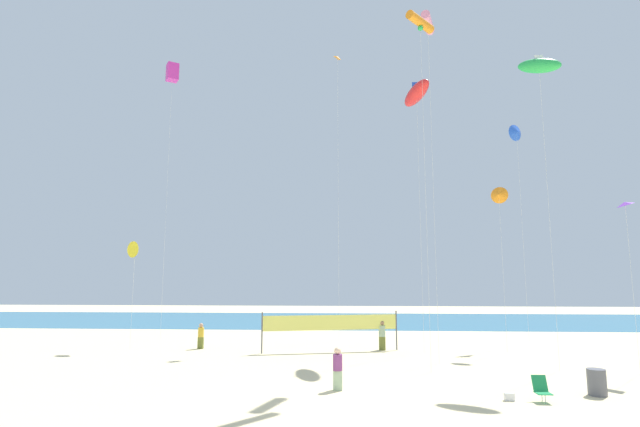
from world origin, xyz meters
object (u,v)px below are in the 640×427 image
(volleyball_net, at_px, (331,324))
(kite_green_inflatable, at_px, (539,66))
(beachgoer_mustard_shirt, at_px, (201,335))
(kite_magenta_box, at_px, (172,73))
(beachgoer_sage_shirt, at_px, (382,334))
(kite_orange_tube, at_px, (420,23))
(trash_barrel, at_px, (597,382))
(kite_yellow_delta, at_px, (135,250))
(folding_beach_chair, at_px, (541,388))
(kite_orange_diamond, at_px, (338,68))
(kite_violet_diamond, at_px, (625,205))
(beachgoer_plum_shirt, at_px, (338,367))
(kite_red_inflatable, at_px, (417,93))
(kite_orange_delta, at_px, (499,195))
(kite_blue_delta, at_px, (517,133))
(kite_pink_tube, at_px, (428,24))
(beach_handbag, at_px, (509,397))

(volleyball_net, distance_m, kite_green_inflatable, 18.56)
(beachgoer_mustard_shirt, xyz_separation_m, kite_magenta_box, (-4.38, 4.38, 19.64))
(beachgoer_sage_shirt, relative_size, kite_orange_tube, 0.10)
(beachgoer_mustard_shirt, xyz_separation_m, kite_green_inflatable, (19.46, -5.98, 14.62))
(kite_green_inflatable, bearing_deg, trash_barrel, -98.27)
(beachgoer_mustard_shirt, distance_m, kite_yellow_delta, 7.00)
(beachgoer_sage_shirt, xyz_separation_m, folding_beach_chair, (4.87, -11.93, -0.49))
(folding_beach_chair, bearing_deg, beachgoer_sage_shirt, 111.90)
(beachgoer_mustard_shirt, distance_m, kite_orange_diamond, 22.39)
(volleyball_net, height_order, kite_violet_diamond, kite_violet_diamond)
(beachgoer_plum_shirt, height_order, beachgoer_sage_shirt, beachgoer_sage_shirt)
(beachgoer_mustard_shirt, bearing_deg, kite_orange_tube, 166.55)
(kite_magenta_box, xyz_separation_m, kite_violet_diamond, (27.22, -10.91, -12.53))
(folding_beach_chair, relative_size, kite_red_inflatable, 0.05)
(kite_orange_delta, relative_size, kite_orange_diamond, 0.46)
(kite_orange_tube, relative_size, kite_green_inflatable, 1.11)
(kite_violet_diamond, bearing_deg, kite_blue_delta, 94.08)
(kite_yellow_delta, bearing_deg, volleyball_net, -1.94)
(trash_barrel, distance_m, kite_pink_tube, 20.12)
(beachgoer_mustard_shirt, distance_m, kite_blue_delta, 26.73)
(volleyball_net, relative_size, kite_yellow_delta, 1.21)
(kite_violet_diamond, xyz_separation_m, kite_orange_diamond, (-14.16, 11.65, 12.89))
(kite_pink_tube, bearing_deg, beachgoer_plum_shirt, -129.68)
(trash_barrel, height_order, kite_green_inflatable, kite_green_inflatable)
(beach_handbag, distance_m, kite_orange_diamond, 27.50)
(beachgoer_mustard_shirt, height_order, kite_green_inflatable, kite_green_inflatable)
(kite_pink_tube, distance_m, kite_red_inflatable, 4.79)
(kite_orange_diamond, bearing_deg, beachgoer_plum_shirt, -89.20)
(beachgoer_sage_shirt, distance_m, kite_green_inflatable, 17.66)
(trash_barrel, relative_size, kite_red_inflatable, 0.06)
(kite_orange_tube, height_order, kite_violet_diamond, kite_orange_tube)
(beach_handbag, height_order, kite_orange_delta, kite_orange_delta)
(kite_orange_tube, distance_m, kite_green_inflatable, 6.65)
(kite_orange_tube, height_order, kite_orange_diamond, kite_orange_diamond)
(beachgoer_mustard_shirt, bearing_deg, beach_handbag, 155.77)
(kite_magenta_box, bearing_deg, kite_orange_tube, -32.32)
(kite_red_inflatable, bearing_deg, kite_orange_delta, -0.71)
(kite_magenta_box, height_order, kite_orange_diamond, kite_orange_diamond)
(kite_pink_tube, bearing_deg, beachgoer_sage_shirt, 120.60)
(trash_barrel, height_order, kite_red_inflatable, kite_red_inflatable)
(kite_pink_tube, distance_m, kite_green_inflatable, 6.64)
(kite_violet_diamond, bearing_deg, kite_green_inflatable, 170.74)
(kite_red_inflatable, bearing_deg, kite_blue_delta, 31.86)
(beachgoer_sage_shirt, bearing_deg, beachgoer_plum_shirt, -47.67)
(kite_violet_diamond, bearing_deg, volleyball_net, 158.22)
(kite_violet_diamond, bearing_deg, beachgoer_mustard_shirt, 164.05)
(beach_handbag, xyz_separation_m, kite_magenta_box, (-19.54, 16.16, 20.35))
(folding_beach_chair, bearing_deg, kite_orange_diamond, 113.88)
(trash_barrel, xyz_separation_m, beach_handbag, (-3.60, -0.97, -0.35))
(kite_orange_tube, bearing_deg, beachgoer_sage_shirt, 104.73)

